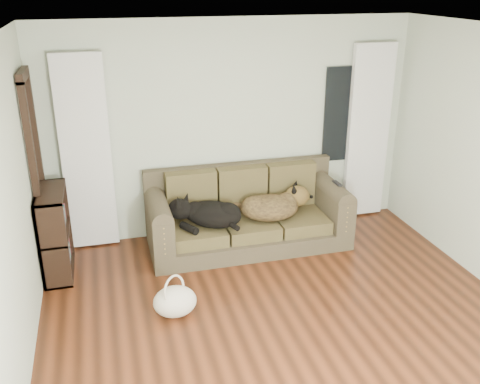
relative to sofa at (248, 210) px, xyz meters
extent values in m
plane|color=#34190C|center=(-0.08, -1.97, -0.45)|extent=(5.00, 5.00, 0.00)
plane|color=white|center=(-0.08, -1.97, 2.15)|extent=(5.00, 5.00, 0.00)
cube|color=#B5BEAB|center=(-0.08, 0.53, 0.85)|extent=(4.50, 0.04, 2.60)
cube|color=#B5BEAB|center=(-2.33, -1.97, 0.85)|extent=(0.04, 5.00, 2.60)
cube|color=white|center=(-1.78, 0.45, 0.70)|extent=(0.55, 0.08, 2.25)
cube|color=white|center=(1.72, 0.45, 0.70)|extent=(0.55, 0.08, 2.25)
cube|color=black|center=(1.37, 0.50, 0.95)|extent=(0.50, 0.03, 1.20)
cube|color=black|center=(-2.28, 0.07, 0.60)|extent=(0.07, 0.60, 2.10)
cube|color=#2E2E20|center=(0.00, 0.00, 0.00)|extent=(2.34, 1.01, 0.96)
ellipsoid|color=black|center=(-0.48, -0.08, 0.03)|extent=(0.82, 0.77, 0.29)
ellipsoid|color=black|center=(0.28, -0.07, 0.04)|extent=(0.80, 0.62, 0.32)
cube|color=black|center=(1.06, -0.13, 0.28)|extent=(0.05, 0.19, 0.02)
ellipsoid|color=beige|center=(-1.07, -1.23, -0.29)|extent=(0.51, 0.46, 0.30)
cube|color=black|center=(-2.17, -0.09, 0.05)|extent=(0.33, 0.77, 0.95)
camera|label=1|loc=(-1.59, -5.55, 2.55)|focal=40.00mm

